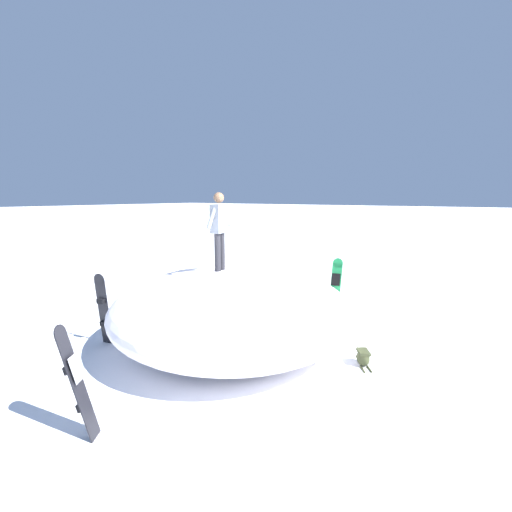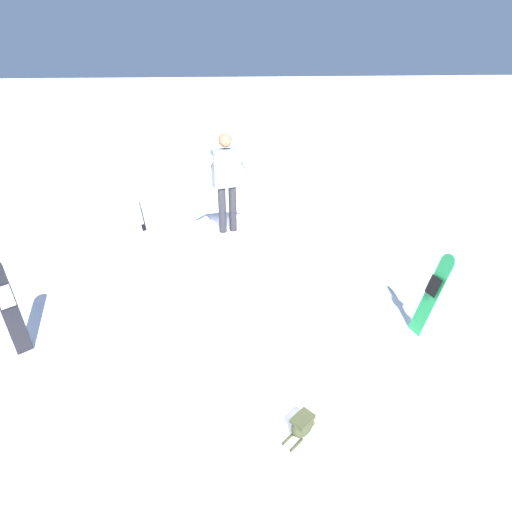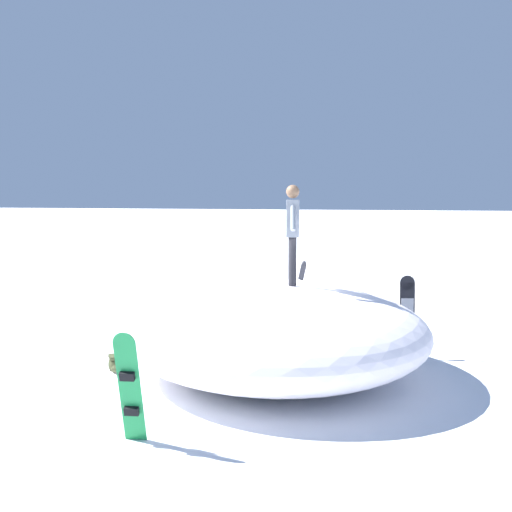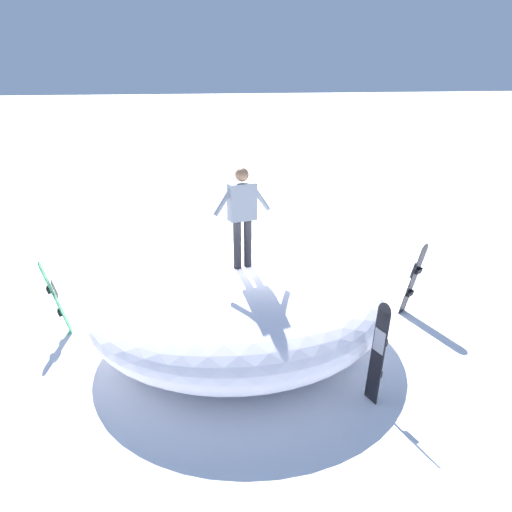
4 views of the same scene
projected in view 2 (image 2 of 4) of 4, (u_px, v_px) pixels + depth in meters
The scene contains 7 objects.
ground at pixel (214, 326), 7.28m from camera, with size 240.00×240.00×0.00m, color white.
snow_mound at pixel (232, 278), 7.22m from camera, with size 5.67×5.41×1.67m, color white.
snowboarder_standing at pixel (226, 177), 6.66m from camera, with size 0.31×1.06×1.77m.
snowboard_primary_upright at pixel (147, 234), 8.97m from camera, with size 0.32×0.23×1.67m.
snowboard_secondary_upright at pixel (8, 306), 6.37m from camera, with size 0.49×0.45×1.66m.
snowboard_tertiary_upright at pixel (432, 293), 6.81m from camera, with size 0.36×0.48×1.56m.
backpack_near at pixel (303, 425), 5.11m from camera, with size 0.46×0.54×0.32m.
Camera 2 is at (5.91, -0.25, 4.52)m, focal length 26.73 mm.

